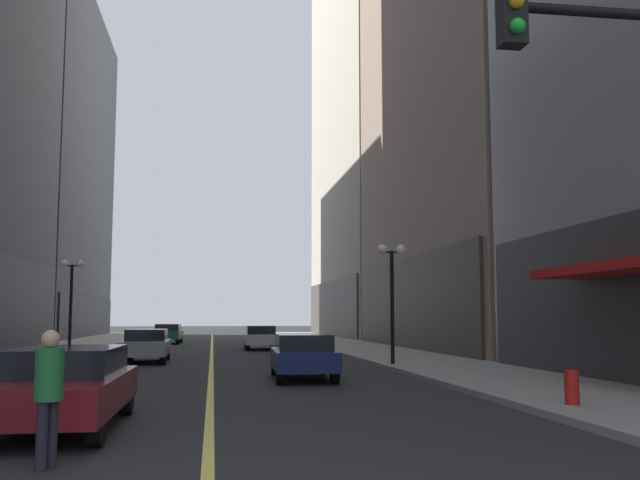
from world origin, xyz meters
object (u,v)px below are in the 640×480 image
car_grey (146,344)px  street_lamp_left_far (71,285)px  fire_hydrant_right (572,391)px  car_green (168,333)px  car_maroon (64,385)px  pedestrian_in_green_parka (49,388)px  street_lamp_right_mid (392,277)px  car_silver (261,337)px  car_navy (303,355)px

car_grey → street_lamp_left_far: bearing=131.4°
fire_hydrant_right → car_green: bearing=105.0°
car_grey → street_lamp_left_far: street_lamp_left_far is taller
car_maroon → pedestrian_in_green_parka: 3.22m
pedestrian_in_green_parka → car_maroon: bearing=97.7°
street_lamp_left_far → street_lamp_right_mid: 15.63m
street_lamp_right_mid → car_silver: bearing=103.8°
car_grey → street_lamp_right_mid: 10.45m
street_lamp_left_far → street_lamp_right_mid: same height
car_green → pedestrian_in_green_parka: pedestrian_in_green_parka is taller
car_green → street_lamp_right_mid: (9.37, -24.90, 2.54)m
pedestrian_in_green_parka → street_lamp_left_far: 25.42m
car_green → fire_hydrant_right: (9.87, -36.95, -0.32)m
car_navy → pedestrian_in_green_parka: pedestrian_in_green_parka is taller
street_lamp_right_mid → car_navy: bearing=-131.8°
car_grey → car_silver: size_ratio=1.00×
car_grey → car_green: (-0.36, 20.23, -0.00)m
car_maroon → car_silver: (5.04, 27.95, -0.00)m
car_navy → car_silver: same height
car_green → street_lamp_right_mid: bearing=-69.4°
car_navy → car_green: size_ratio=0.99×
car_navy → fire_hydrant_right: (4.25, -7.86, -0.32)m
car_navy → car_silver: (0.02, 19.37, 0.00)m
car_maroon → street_lamp_left_far: bearing=100.5°
car_silver → fire_hydrant_right: size_ratio=5.62×
car_green → street_lamp_left_far: bearing=-102.2°
car_green → street_lamp_left_far: 16.49m
car_silver → pedestrian_in_green_parka: size_ratio=2.69×
car_navy → pedestrian_in_green_parka: bearing=-111.3°
fire_hydrant_right → car_maroon: bearing=-175.6°
car_silver → street_lamp_left_far: 11.29m
car_maroon → street_lamp_left_far: street_lamp_left_far is taller
street_lamp_right_mid → car_green: bearing=110.6°
car_silver → car_green: same height
car_grey → pedestrian_in_green_parka: pedestrian_in_green_parka is taller
car_green → street_lamp_right_mid: street_lamp_right_mid is taller
street_lamp_right_mid → fire_hydrant_right: size_ratio=5.54×
car_silver → street_lamp_right_mid: bearing=-76.2°
street_lamp_right_mid → pedestrian_in_green_parka: bearing=-117.6°
fire_hydrant_right → car_navy: bearing=118.4°
car_maroon → fire_hydrant_right: bearing=4.4°
car_silver → street_lamp_right_mid: 15.84m
car_navy → car_grey: (-5.26, 8.85, 0.00)m
street_lamp_left_far → street_lamp_right_mid: (12.80, -8.97, 0.00)m
car_maroon → car_grey: size_ratio=1.06×
car_navy → car_green: bearing=100.9°
car_silver → fire_hydrant_right: bearing=-81.2°
pedestrian_in_green_parka → fire_hydrant_right: 9.68m
car_green → car_grey: bearing=-89.0°
pedestrian_in_green_parka → street_lamp_right_mid: 18.14m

